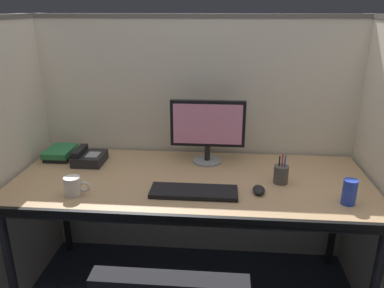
# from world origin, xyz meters

# --- Properties ---
(cubicle_partition_rear) EXTENTS (2.21, 0.06, 1.57)m
(cubicle_partition_rear) POSITION_xyz_m (0.00, 0.74, 0.79)
(cubicle_partition_rear) COLOR beige
(cubicle_partition_rear) RESTS_ON ground
(cubicle_partition_left) EXTENTS (0.06, 1.41, 1.57)m
(cubicle_partition_left) POSITION_xyz_m (-0.99, 0.20, 0.79)
(cubicle_partition_left) COLOR beige
(cubicle_partition_left) RESTS_ON ground
(desk) EXTENTS (1.90, 0.80, 0.74)m
(desk) POSITION_xyz_m (0.00, 0.29, 0.69)
(desk) COLOR tan
(desk) RESTS_ON ground
(monitor_center) EXTENTS (0.43, 0.17, 0.37)m
(monitor_center) POSITION_xyz_m (0.07, 0.54, 0.96)
(monitor_center) COLOR gray
(monitor_center) RESTS_ON desk
(keyboard_main) EXTENTS (0.43, 0.15, 0.02)m
(keyboard_main) POSITION_xyz_m (0.03, 0.13, 0.75)
(keyboard_main) COLOR black
(keyboard_main) RESTS_ON desk
(computer_mouse) EXTENTS (0.06, 0.10, 0.04)m
(computer_mouse) POSITION_xyz_m (0.35, 0.16, 0.76)
(computer_mouse) COLOR black
(computer_mouse) RESTS_ON desk
(coffee_mug) EXTENTS (0.13, 0.08, 0.09)m
(coffee_mug) POSITION_xyz_m (-0.56, 0.06, 0.79)
(coffee_mug) COLOR silver
(coffee_mug) RESTS_ON desk
(soda_can) EXTENTS (0.07, 0.07, 0.12)m
(soda_can) POSITION_xyz_m (0.75, 0.09, 0.80)
(soda_can) COLOR #263FB2
(soda_can) RESTS_ON desk
(book_stack) EXTENTS (0.16, 0.21, 0.06)m
(book_stack) POSITION_xyz_m (-0.82, 0.54, 0.77)
(book_stack) COLOR black
(book_stack) RESTS_ON desk
(desk_phone) EXTENTS (0.17, 0.19, 0.09)m
(desk_phone) POSITION_xyz_m (-0.62, 0.47, 0.77)
(desk_phone) COLOR black
(desk_phone) RESTS_ON desk
(pen_cup) EXTENTS (0.08, 0.08, 0.16)m
(pen_cup) POSITION_xyz_m (0.47, 0.29, 0.79)
(pen_cup) COLOR #4C4742
(pen_cup) RESTS_ON desk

